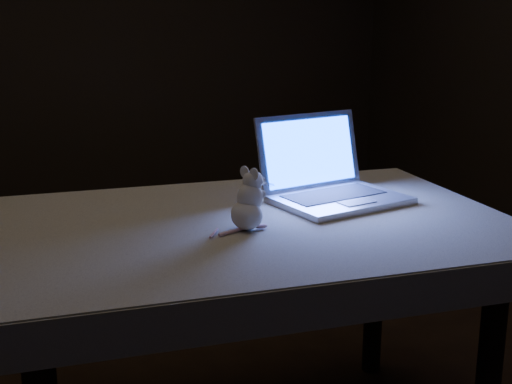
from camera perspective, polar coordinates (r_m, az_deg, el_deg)
name	(u,v)px	position (r m, az deg, el deg)	size (l,w,h in m)	color
back_wall	(77,38)	(4.62, -14.71, 12.30)	(4.50, 0.04, 2.60)	black
table	(249,342)	(2.29, -0.57, -12.40)	(1.51, 0.97, 0.81)	black
tablecloth	(248,236)	(2.17, -0.66, -3.65)	(1.63, 1.09, 0.11)	#BCB79F
laptop	(342,162)	(2.32, 7.14, 2.53)	(0.43, 0.37, 0.29)	silver
plush_mouse	(247,199)	(2.02, -0.79, -0.61)	(0.14, 0.14, 0.19)	white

